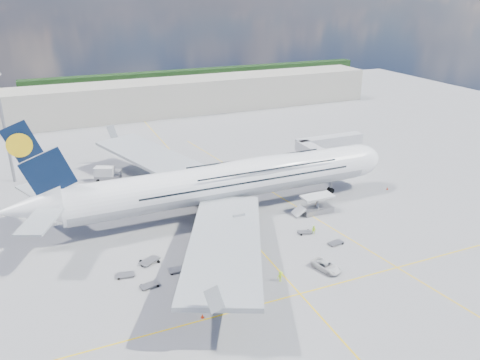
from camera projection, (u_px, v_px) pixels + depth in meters
name	position (u px, v px, depth m)	size (l,w,h in m)	color
ground	(246.00, 234.00, 86.74)	(300.00, 300.00, 0.00)	gray
taxi_line_main	(246.00, 234.00, 86.74)	(0.25, 220.00, 0.01)	yellow
taxi_line_cross	(300.00, 294.00, 69.70)	(120.00, 0.25, 0.01)	yellow
taxi_line_diag	(287.00, 201.00, 100.34)	(0.25, 100.00, 0.01)	yellow
airliner	(227.00, 181.00, 92.77)	(77.26, 79.15, 23.71)	white
jet_bridge	(324.00, 147.00, 112.81)	(18.80, 12.10, 8.50)	#B7B7BC
cargo_loader	(316.00, 207.00, 94.84)	(8.53, 3.20, 3.67)	silver
light_mast	(4.00, 127.00, 105.59)	(3.00, 0.70, 25.50)	gray
terminal	(138.00, 100.00, 165.42)	(180.00, 16.00, 12.00)	#B2AD9E
tree_line	(204.00, 77.00, 219.03)	(160.00, 6.00, 8.00)	#193814
dolly_row_a	(125.00, 275.00, 73.79)	(3.08, 1.94, 0.42)	gray
dolly_row_b	(150.00, 285.00, 71.23)	(3.10, 2.11, 0.42)	gray
dolly_row_c	(178.00, 269.00, 75.20)	(3.23, 1.88, 0.46)	gray
dolly_back	(150.00, 261.00, 77.50)	(3.79, 3.31, 0.49)	gray
dolly_nose_far	(336.00, 243.00, 83.17)	(2.86, 1.79, 0.39)	gray
dolly_nose_near	(305.00, 232.00, 86.87)	(2.86, 2.15, 0.37)	gray
baggage_tug	(213.00, 263.00, 76.09)	(3.06, 1.78, 1.80)	silver
catering_truck_inner	(162.00, 188.00, 101.69)	(7.20, 2.91, 4.28)	gray
catering_truck_outer	(108.00, 175.00, 109.98)	(6.67, 4.41, 3.68)	gray
service_van	(326.00, 266.00, 75.35)	(2.38, 5.15, 1.43)	silver
crew_nose	(316.00, 197.00, 100.50)	(0.57, 0.38, 1.58)	#A5E217
crew_loader	(314.00, 230.00, 86.39)	(0.83, 0.65, 1.72)	#C4FB1A
crew_wing	(232.00, 251.00, 79.49)	(0.99, 0.41, 1.68)	#C9F71A
crew_van	(300.00, 209.00, 94.90)	(0.73, 0.48, 1.49)	#C6DA17
crew_tug	(281.00, 276.00, 72.33)	(1.16, 0.66, 1.79)	#C4F71A
cone_nose	(387.00, 188.00, 105.97)	(0.44, 0.44, 0.56)	red
cone_wing_left_inner	(161.00, 184.00, 108.74)	(0.39, 0.39, 0.50)	red
cone_wing_left_outer	(150.00, 188.00, 106.34)	(0.37, 0.37, 0.48)	red
cone_wing_right_inner	(201.00, 251.00, 80.53)	(0.40, 0.40, 0.51)	red
cone_wing_right_outer	(202.00, 316.00, 64.51)	(0.49, 0.49, 0.62)	red
cone_tail	(74.00, 224.00, 89.95)	(0.48, 0.48, 0.61)	red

